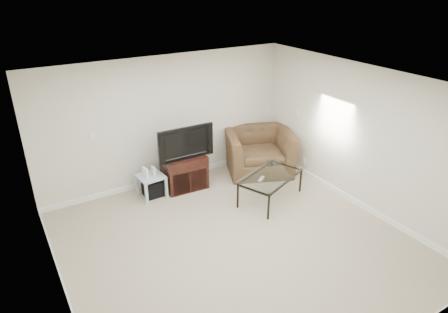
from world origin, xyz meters
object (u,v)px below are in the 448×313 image
television (184,141)px  subwoofer (153,188)px  recliner (259,145)px  side_table (152,186)px  tv_stand (184,172)px  coffee_table (270,187)px

television → subwoofer: television is taller
recliner → side_table: bearing=-160.7°
tv_stand → television: 0.65m
coffee_table → subwoofer: bearing=145.1°
television → recliner: bearing=-2.8°
side_table → coffee_table: 2.20m
television → side_table: (-0.68, 0.03, -0.76)m
side_table → subwoofer: bearing=38.3°
television → side_table: television is taller
tv_stand → coffee_table: (1.14, -1.23, -0.08)m
television → recliner: size_ratio=0.76×
side_table → recliner: (2.34, -0.14, 0.37)m
subwoofer → recliner: (2.32, -0.16, 0.44)m
recliner → coffee_table: size_ratio=1.06×
subwoofer → tv_stand: bearing=-1.7°
television → recliner: television is taller
television → recliner: (1.66, -0.11, -0.39)m
television → coffee_table: size_ratio=0.80×
coffee_table → tv_stand: bearing=132.8°
subwoofer → recliner: size_ratio=0.24×
tv_stand → subwoofer: 0.68m
subwoofer → coffee_table: (1.80, -1.25, 0.10)m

